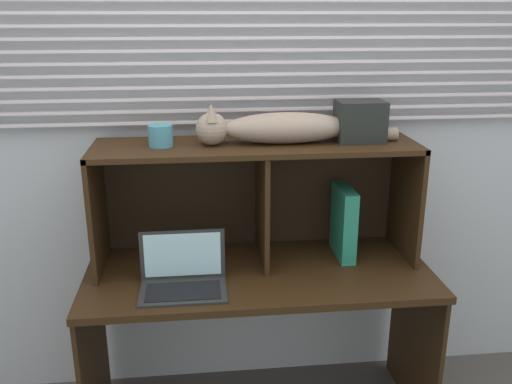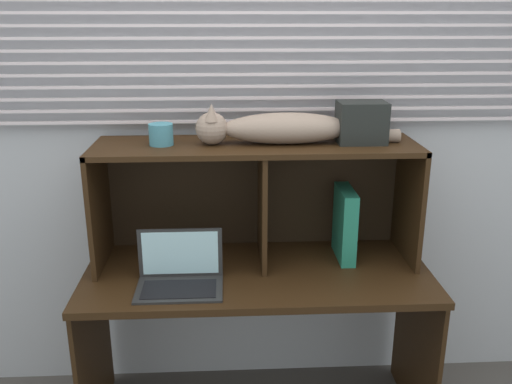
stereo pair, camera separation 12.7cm
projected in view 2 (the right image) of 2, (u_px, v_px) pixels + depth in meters
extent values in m
cube|color=#B5B7BC|center=(253.00, 130.00, 2.48)|extent=(4.40, 0.04, 2.50)
cube|color=silver|center=(254.00, 121.00, 2.42)|extent=(2.73, 0.02, 0.01)
cube|color=silver|center=(254.00, 109.00, 2.40)|extent=(2.73, 0.02, 0.01)
cube|color=silver|center=(254.00, 98.00, 2.39)|extent=(2.73, 0.02, 0.01)
cube|color=silver|center=(254.00, 86.00, 2.37)|extent=(2.73, 0.02, 0.01)
cube|color=silver|center=(254.00, 74.00, 2.35)|extent=(2.73, 0.02, 0.01)
cube|color=silver|center=(254.00, 62.00, 2.34)|extent=(2.73, 0.02, 0.01)
cube|color=silver|center=(254.00, 50.00, 2.32)|extent=(2.73, 0.02, 0.01)
cube|color=silver|center=(254.00, 38.00, 2.31)|extent=(2.73, 0.02, 0.01)
cube|color=silver|center=(254.00, 25.00, 2.29)|extent=(2.73, 0.02, 0.01)
cube|color=silver|center=(254.00, 13.00, 2.28)|extent=(2.73, 0.02, 0.01)
cube|color=silver|center=(254.00, 0.00, 2.26)|extent=(2.73, 0.02, 0.01)
cube|color=black|center=(257.00, 274.00, 2.32)|extent=(1.44, 0.62, 0.03)
cube|color=black|center=(94.00, 353.00, 2.39)|extent=(0.02, 0.56, 0.70)
cube|color=black|center=(416.00, 344.00, 2.46)|extent=(0.02, 0.56, 0.70)
cube|color=black|center=(256.00, 146.00, 2.26)|extent=(1.33, 0.37, 0.02)
cube|color=black|center=(99.00, 206.00, 2.31)|extent=(0.02, 0.37, 0.52)
cube|color=black|center=(409.00, 201.00, 2.37)|extent=(0.02, 0.37, 0.52)
cube|color=black|center=(262.00, 206.00, 2.34)|extent=(0.02, 0.35, 0.49)
cube|color=black|center=(254.00, 190.00, 2.51)|extent=(1.33, 0.01, 0.52)
ellipsoid|color=gray|center=(286.00, 128.00, 2.25)|extent=(0.53, 0.16, 0.13)
sphere|color=gray|center=(212.00, 128.00, 2.23)|extent=(0.13, 0.13, 0.13)
cone|color=gray|center=(211.00, 114.00, 2.18)|extent=(0.06, 0.06, 0.06)
cone|color=gray|center=(212.00, 111.00, 2.24)|extent=(0.06, 0.06, 0.06)
cylinder|color=gray|center=(370.00, 136.00, 2.27)|extent=(0.24, 0.05, 0.05)
cube|color=#282828|center=(179.00, 289.00, 2.15)|extent=(0.33, 0.21, 0.01)
cube|color=#282828|center=(180.00, 253.00, 2.21)|extent=(0.33, 0.01, 0.21)
cube|color=#B2E0EA|center=(180.00, 253.00, 2.21)|extent=(0.30, 0.00, 0.18)
cube|color=black|center=(179.00, 289.00, 2.13)|extent=(0.28, 0.15, 0.00)
cube|color=#247F63|center=(345.00, 224.00, 2.39)|extent=(0.06, 0.23, 0.31)
cube|color=brown|center=(184.00, 259.00, 2.40)|extent=(0.20, 0.23, 0.02)
cube|color=maroon|center=(184.00, 254.00, 2.40)|extent=(0.20, 0.23, 0.02)
cube|color=#516F4C|center=(186.00, 252.00, 2.39)|extent=(0.20, 0.23, 0.01)
cube|color=#425E49|center=(183.00, 248.00, 2.39)|extent=(0.20, 0.23, 0.02)
cylinder|color=teal|center=(161.00, 134.00, 2.23)|extent=(0.10, 0.10, 0.09)
cube|color=black|center=(361.00, 122.00, 2.25)|extent=(0.20, 0.14, 0.17)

